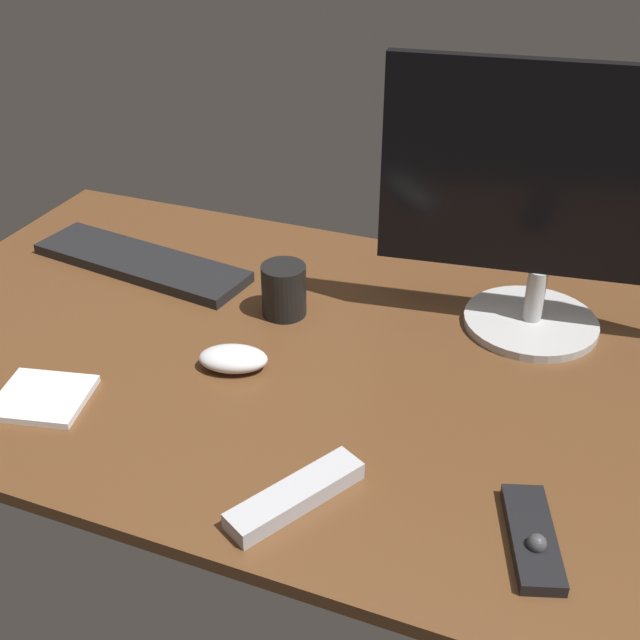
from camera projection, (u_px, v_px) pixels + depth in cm
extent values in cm
cube|color=brown|center=(301.00, 357.00, 124.82)|extent=(140.00, 84.00, 2.00)
cylinder|color=#BABABA|center=(530.00, 322.00, 130.25)|extent=(21.76, 21.76, 1.42)
cylinder|color=#BABABA|center=(535.00, 295.00, 127.50)|extent=(3.11, 3.11, 8.86)
cube|color=black|center=(555.00, 173.00, 116.45)|extent=(51.39, 8.79, 32.61)
cube|color=black|center=(141.00, 262.00, 147.26)|extent=(43.91, 17.44, 1.94)
ellipsoid|color=silver|center=(233.00, 359.00, 119.61)|extent=(11.84, 9.01, 3.45)
cube|color=black|center=(532.00, 537.00, 91.00)|extent=(9.61, 16.22, 1.63)
sphere|color=#3F3F44|center=(537.00, 543.00, 88.64)|extent=(2.24, 2.24, 2.24)
cube|color=#B7B7BC|center=(296.00, 495.00, 96.09)|extent=(12.86, 18.42, 2.41)
cylinder|color=black|center=(284.00, 290.00, 131.59)|extent=(7.46, 7.46, 8.96)
cube|color=white|center=(43.00, 397.00, 113.54)|extent=(14.87, 13.90, 1.03)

